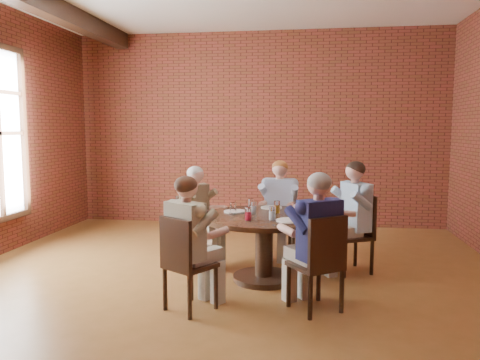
# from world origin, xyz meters

# --- Properties ---
(floor) EXTENTS (7.00, 7.00, 0.00)m
(floor) POSITION_xyz_m (0.00, 0.00, 0.00)
(floor) COLOR brown
(floor) RESTS_ON ground
(wall_back) EXTENTS (7.00, 0.00, 7.00)m
(wall_back) POSITION_xyz_m (0.00, 3.50, 1.70)
(wall_back) COLOR maroon
(wall_back) RESTS_ON ground
(wall_front) EXTENTS (7.00, 0.00, 7.00)m
(wall_front) POSITION_xyz_m (0.00, -3.50, 1.70)
(wall_front) COLOR maroon
(wall_front) RESTS_ON ground
(dining_table) EXTENTS (1.39, 1.39, 0.75)m
(dining_table) POSITION_xyz_m (0.41, 0.36, 0.53)
(dining_table) COLOR #321F10
(dining_table) RESTS_ON floor
(chair_a) EXTENTS (0.56, 0.56, 0.93)m
(chair_a) POSITION_xyz_m (1.48, 0.87, 0.51)
(chair_a) COLOR #321F10
(chair_a) RESTS_ON floor
(diner_a) EXTENTS (0.81, 0.75, 1.33)m
(diner_a) POSITION_xyz_m (1.40, 0.84, 0.66)
(diner_a) COLOR teal
(diner_a) RESTS_ON floor
(chair_b) EXTENTS (0.44, 0.44, 0.91)m
(chair_b) POSITION_xyz_m (0.52, 1.48, 0.50)
(chair_b) COLOR #321F10
(chair_b) RESTS_ON floor
(diner_b) EXTENTS (0.56, 0.66, 1.29)m
(diner_b) POSITION_xyz_m (0.51, 1.40, 0.64)
(diner_b) COLOR #8691AA
(diner_b) RESTS_ON floor
(chair_c) EXTENTS (0.52, 0.52, 0.89)m
(chair_c) POSITION_xyz_m (-0.52, 0.85, 0.49)
(chair_c) COLOR #321F10
(chair_c) RESTS_ON floor
(diner_c) EXTENTS (0.74, 0.69, 1.25)m
(diner_c) POSITION_xyz_m (-0.46, 0.81, 0.62)
(diner_c) COLOR brown
(diner_c) RESTS_ON floor
(chair_d) EXTENTS (0.55, 0.55, 0.91)m
(chair_d) POSITION_xyz_m (-0.24, -0.65, 0.50)
(chair_d) COLOR #321F10
(chair_d) RESTS_ON floor
(diner_d) EXTENTS (0.74, 0.78, 1.28)m
(diner_d) POSITION_xyz_m (-0.20, -0.59, 0.64)
(diner_d) COLOR #B8A290
(diner_d) RESTS_ON floor
(chair_e) EXTENTS (0.58, 0.58, 0.93)m
(chair_e) POSITION_xyz_m (1.01, -0.49, 0.50)
(chair_e) COLOR #321F10
(chair_e) RESTS_ON floor
(diner_e) EXTENTS (0.79, 0.81, 1.31)m
(diner_e) POSITION_xyz_m (0.97, -0.42, 0.66)
(diner_e) COLOR #1B1E4D
(diner_e) RESTS_ON floor
(plate_a) EXTENTS (0.26, 0.26, 0.01)m
(plate_a) POSITION_xyz_m (0.78, 0.72, 0.76)
(plate_a) COLOR white
(plate_a) RESTS_ON dining_table
(plate_b) EXTENTS (0.26, 0.26, 0.01)m
(plate_b) POSITION_xyz_m (0.45, 0.84, 0.76)
(plate_b) COLOR white
(plate_b) RESTS_ON dining_table
(plate_c) EXTENTS (0.26, 0.26, 0.01)m
(plate_c) POSITION_xyz_m (0.06, 0.52, 0.76)
(plate_c) COLOR white
(plate_c) RESTS_ON dining_table
(plate_d) EXTENTS (0.26, 0.26, 0.01)m
(plate_d) POSITION_xyz_m (0.69, 0.07, 0.76)
(plate_d) COLOR white
(plate_d) RESTS_ON dining_table
(glass_a) EXTENTS (0.07, 0.07, 0.14)m
(glass_a) POSITION_xyz_m (0.77, 0.39, 0.82)
(glass_a) COLOR white
(glass_a) RESTS_ON dining_table
(glass_b) EXTENTS (0.07, 0.07, 0.14)m
(glass_b) POSITION_xyz_m (0.54, 0.53, 0.82)
(glass_b) COLOR white
(glass_b) RESTS_ON dining_table
(glass_c) EXTENTS (0.07, 0.07, 0.14)m
(glass_c) POSITION_xyz_m (0.23, 0.65, 0.82)
(glass_c) COLOR white
(glass_c) RESTS_ON dining_table
(glass_d) EXTENTS (0.07, 0.07, 0.14)m
(glass_d) POSITION_xyz_m (0.28, 0.41, 0.82)
(glass_d) COLOR white
(glass_d) RESTS_ON dining_table
(glass_e) EXTENTS (0.07, 0.07, 0.14)m
(glass_e) POSITION_xyz_m (0.06, 0.34, 0.82)
(glass_e) COLOR white
(glass_e) RESTS_ON dining_table
(glass_f) EXTENTS (0.07, 0.07, 0.14)m
(glass_f) POSITION_xyz_m (0.27, 0.05, 0.82)
(glass_f) COLOR white
(glass_f) RESTS_ON dining_table
(glass_g) EXTENTS (0.07, 0.07, 0.14)m
(glass_g) POSITION_xyz_m (0.52, 0.12, 0.82)
(glass_g) COLOR white
(glass_g) RESTS_ON dining_table
(smartphone) EXTENTS (0.11, 0.17, 0.01)m
(smartphone) POSITION_xyz_m (0.80, -0.01, 0.75)
(smartphone) COLOR black
(smartphone) RESTS_ON dining_table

